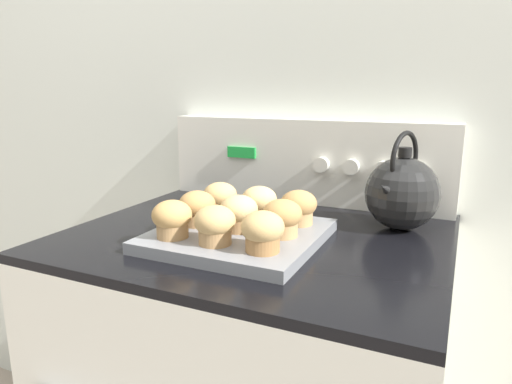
# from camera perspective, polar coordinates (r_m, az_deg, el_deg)

# --- Properties ---
(wall_back) EXTENTS (8.00, 0.05, 2.40)m
(wall_back) POSITION_cam_1_polar(r_m,az_deg,el_deg) (1.20, 7.18, 13.88)
(wall_back) COLOR silver
(wall_back) RESTS_ON ground_plane
(control_panel) EXTENTS (0.73, 0.07, 0.21)m
(control_panel) POSITION_cam_1_polar(r_m,az_deg,el_deg) (1.17, 6.17, 3.85)
(control_panel) COLOR silver
(control_panel) RESTS_ON stove_range
(muffin_pan) EXTENTS (0.30, 0.30, 0.02)m
(muffin_pan) POSITION_cam_1_polar(r_m,az_deg,el_deg) (0.88, -2.16, -5.47)
(muffin_pan) COLOR slate
(muffin_pan) RESTS_ON stove_range
(muffin_r0_c0) EXTENTS (0.07, 0.07, 0.07)m
(muffin_r0_c0) POSITION_cam_1_polar(r_m,az_deg,el_deg) (0.84, -10.45, -3.29)
(muffin_r0_c0) COLOR #A37A4C
(muffin_r0_c0) RESTS_ON muffin_pan
(muffin_r0_c1) EXTENTS (0.07, 0.07, 0.07)m
(muffin_r0_c1) POSITION_cam_1_polar(r_m,az_deg,el_deg) (0.79, -5.16, -4.07)
(muffin_r0_c1) COLOR #A37A4C
(muffin_r0_c1) RESTS_ON muffin_pan
(muffin_r0_c2) EXTENTS (0.07, 0.07, 0.07)m
(muffin_r0_c2) POSITION_cam_1_polar(r_m,az_deg,el_deg) (0.75, 0.83, -4.91)
(muffin_r0_c2) COLOR olive
(muffin_r0_c2) RESTS_ON muffin_pan
(muffin_r1_c0) EXTENTS (0.07, 0.07, 0.07)m
(muffin_r1_c0) POSITION_cam_1_polar(r_m,az_deg,el_deg) (0.91, -7.36, -1.96)
(muffin_r1_c0) COLOR #A37A4C
(muffin_r1_c0) RESTS_ON muffin_pan
(muffin_r1_c1) EXTENTS (0.07, 0.07, 0.07)m
(muffin_r1_c1) POSITION_cam_1_polar(r_m,az_deg,el_deg) (0.86, -2.16, -2.61)
(muffin_r1_c1) COLOR #A37A4C
(muffin_r1_c1) RESTS_ON muffin_pan
(muffin_r1_c2) EXTENTS (0.07, 0.07, 0.07)m
(muffin_r1_c2) POSITION_cam_1_polar(r_m,az_deg,el_deg) (0.83, 3.31, -3.21)
(muffin_r1_c2) COLOR tan
(muffin_r1_c2) RESTS_ON muffin_pan
(muffin_r2_c0) EXTENTS (0.07, 0.07, 0.07)m
(muffin_r2_c0) POSITION_cam_1_polar(r_m,az_deg,el_deg) (0.98, -4.52, -0.74)
(muffin_r2_c0) COLOR #A37A4C
(muffin_r2_c0) RESTS_ON muffin_pan
(muffin_r2_c1) EXTENTS (0.07, 0.07, 0.07)m
(muffin_r2_c1) POSITION_cam_1_polar(r_m,az_deg,el_deg) (0.94, 0.40, -1.30)
(muffin_r2_c1) COLOR tan
(muffin_r2_c1) RESTS_ON muffin_pan
(muffin_r2_c2) EXTENTS (0.07, 0.07, 0.07)m
(muffin_r2_c2) POSITION_cam_1_polar(r_m,az_deg,el_deg) (0.91, 5.34, -1.88)
(muffin_r2_c2) COLOR tan
(muffin_r2_c2) RESTS_ON muffin_pan
(tea_kettle) EXTENTS (0.15, 0.18, 0.20)m
(tea_kettle) POSITION_cam_1_polar(r_m,az_deg,el_deg) (0.98, 17.78, -0.01)
(tea_kettle) COLOR black
(tea_kettle) RESTS_ON stove_range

